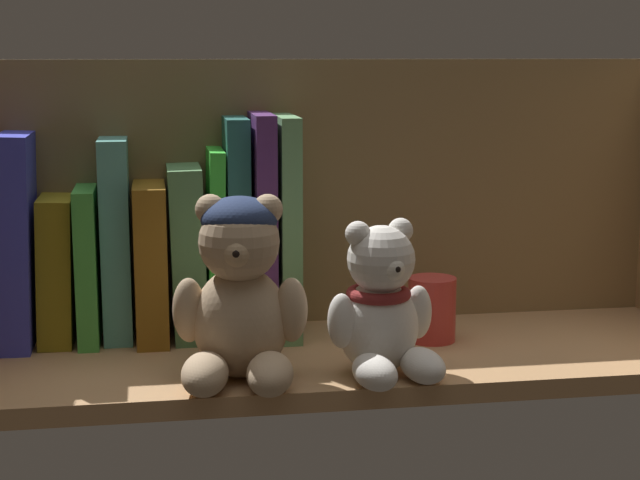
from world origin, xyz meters
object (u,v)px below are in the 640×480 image
at_px(book_6, 187,250).
at_px(book_10, 284,223).
at_px(book_1, 19,238).
at_px(teddy_bear_larger, 240,293).
at_px(book_8, 236,226).
at_px(book_5, 151,259).
at_px(book_7, 214,241).
at_px(book_9, 261,223).
at_px(book_4, 116,239).
at_px(pillar_candle, 432,309).
at_px(book_2, 58,268).
at_px(book_3, 89,263).
at_px(teddy_bear_smaller, 382,310).

bearing_deg(book_6, book_10, 0.00).
bearing_deg(book_1, teddy_bear_larger, -38.07).
distance_m(book_6, book_8, 0.06).
xyz_separation_m(book_5, teddy_bear_larger, (0.08, -0.17, -0.00)).
bearing_deg(book_8, book_7, 180.00).
relative_size(book_6, book_9, 0.77).
xyz_separation_m(book_4, book_7, (0.11, 0.00, -0.01)).
relative_size(book_6, teddy_bear_larger, 1.06).
distance_m(book_5, book_10, 0.15).
bearing_deg(book_4, book_1, 180.00).
bearing_deg(book_7, pillar_candle, -17.77).
xyz_separation_m(book_4, teddy_bear_larger, (0.12, -0.17, -0.02)).
height_order(book_8, pillar_candle, book_8).
bearing_deg(book_9, book_10, 0.00).
xyz_separation_m(book_7, teddy_bear_larger, (0.01, -0.17, -0.02)).
bearing_deg(book_5, teddy_bear_larger, -64.54).
distance_m(book_2, book_5, 0.10).
bearing_deg(book_5, book_3, 180.00).
relative_size(book_7, teddy_bear_smaller, 1.36).
height_order(book_6, book_7, book_7).
relative_size(book_8, teddy_bear_smaller, 1.58).
bearing_deg(book_10, book_3, 180.00).
xyz_separation_m(book_3, book_10, (0.21, 0.00, 0.04)).
xyz_separation_m(book_5, book_7, (0.07, 0.00, 0.02)).
bearing_deg(book_5, book_4, 180.00).
bearing_deg(book_4, book_8, 0.00).
distance_m(book_3, teddy_bear_larger, 0.23).
bearing_deg(book_1, book_4, 0.00).
bearing_deg(book_3, teddy_bear_smaller, -32.42).
distance_m(book_7, book_8, 0.03).
bearing_deg(book_8, book_5, 180.00).
height_order(book_2, book_4, book_4).
bearing_deg(teddy_bear_smaller, teddy_bear_larger, 176.43).
distance_m(book_6, book_10, 0.11).
height_order(book_8, book_9, book_9).
distance_m(book_4, book_10, 0.18).
distance_m(book_9, book_10, 0.03).
relative_size(book_2, book_5, 0.92).
bearing_deg(book_3, book_4, 0.00).
bearing_deg(book_7, book_10, 0.00).
height_order(book_4, teddy_bear_larger, book_4).
relative_size(book_6, book_10, 0.78).
height_order(book_5, pillar_candle, book_5).
distance_m(book_10, teddy_bear_larger, 0.19).
height_order(book_1, book_4, book_1).
relative_size(book_2, book_9, 0.65).
distance_m(book_2, book_10, 0.25).
distance_m(book_1, book_6, 0.18).
relative_size(book_1, book_5, 1.32).
height_order(book_2, book_3, book_3).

